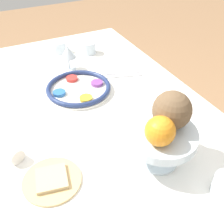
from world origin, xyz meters
name	(u,v)px	position (x,y,z in m)	size (l,w,h in m)	color
ground_plane	(85,213)	(0.00, 0.00, 0.00)	(8.00, 8.00, 0.00)	#99704C
dining_table	(80,171)	(0.00, 0.00, 0.38)	(1.48, 1.06, 0.75)	white
seder_plate	(79,88)	(-0.12, 0.07, 0.77)	(0.28, 0.28, 0.03)	white
wine_glass	(68,53)	(-0.33, 0.10, 0.84)	(0.08, 0.08, 0.12)	silver
fruit_stand	(161,138)	(0.36, 0.16, 0.85)	(0.22, 0.22, 0.12)	silver
orange_fruit	(160,131)	(0.39, 0.13, 0.92)	(0.09, 0.09, 0.09)	orange
coconut	(172,110)	(0.35, 0.20, 0.94)	(0.12, 0.12, 0.12)	brown
bread_plate	(52,180)	(0.29, -0.17, 0.76)	(0.18, 0.18, 0.02)	tan
napkin_roll	(4,147)	(0.11, -0.28, 0.78)	(0.17, 0.11, 0.05)	white
cup_near	(89,48)	(-0.46, 0.26, 0.78)	(0.08, 0.08, 0.06)	silver
cup_far	(59,47)	(-0.53, 0.11, 0.78)	(0.08, 0.08, 0.06)	silver
fork_left	(120,73)	(-0.18, 0.31, 0.76)	(0.08, 0.18, 0.01)	silver
fork_right	(123,76)	(-0.15, 0.31, 0.76)	(0.08, 0.18, 0.01)	silver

